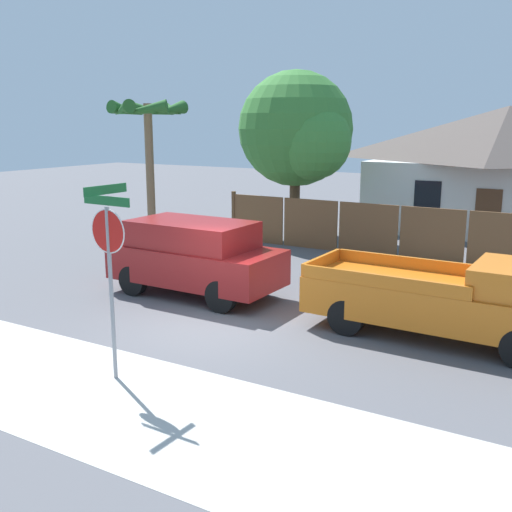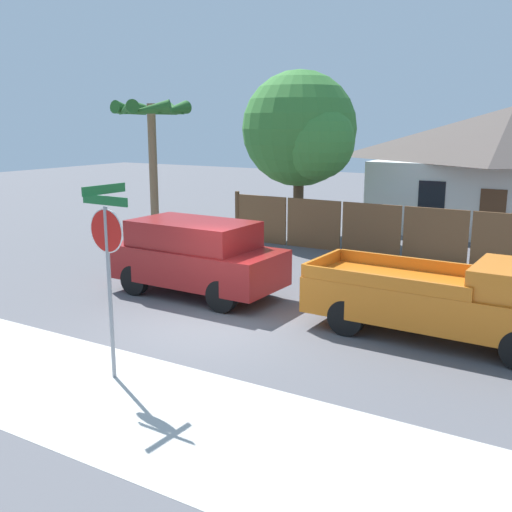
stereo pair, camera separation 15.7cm
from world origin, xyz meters
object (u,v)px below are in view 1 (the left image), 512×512
at_px(house, 505,167).
at_px(stop_sign, 109,249).
at_px(oak_tree, 299,132).
at_px(orange_pickup, 452,299).
at_px(palm_tree, 148,123).
at_px(red_suv, 195,255).

height_order(house, stop_sign, house).
xyz_separation_m(house, oak_tree, (-6.53, -5.34, 1.41)).
bearing_deg(orange_pickup, palm_tree, 162.13).
relative_size(palm_tree, orange_pickup, 0.92).
bearing_deg(house, oak_tree, -140.77).
height_order(red_suv, orange_pickup, red_suv).
distance_m(house, red_suv, 14.88).
relative_size(house, stop_sign, 3.17).
xyz_separation_m(palm_tree, stop_sign, (6.39, -8.65, -2.03)).
bearing_deg(oak_tree, house, 39.23).
height_order(oak_tree, orange_pickup, oak_tree).
xyz_separation_m(palm_tree, orange_pickup, (10.95, -3.78, -3.47)).
distance_m(palm_tree, orange_pickup, 12.09).
bearing_deg(oak_tree, red_suv, -81.25).
height_order(house, oak_tree, oak_tree).
bearing_deg(red_suv, orange_pickup, 1.13).
height_order(red_suv, stop_sign, stop_sign).
bearing_deg(palm_tree, oak_tree, 55.48).
distance_m(oak_tree, palm_tree, 5.76).
bearing_deg(red_suv, palm_tree, 141.60).
bearing_deg(stop_sign, house, 81.85).
xyz_separation_m(oak_tree, red_suv, (1.31, -8.51, -2.96)).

